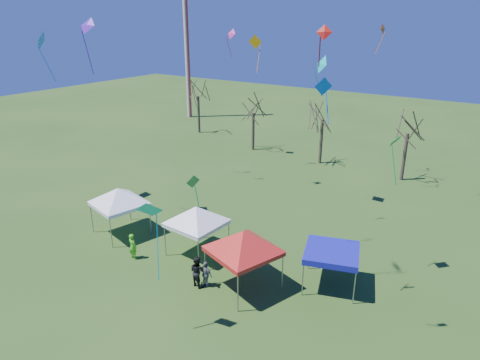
% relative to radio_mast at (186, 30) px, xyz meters
% --- Properties ---
extents(ground, '(140.00, 140.00, 0.00)m').
position_rel_radio_mast_xyz_m(ground, '(28.00, -34.00, -12.50)').
color(ground, '#264616').
rests_on(ground, ground).
extents(radio_mast, '(0.70, 0.70, 25.00)m').
position_rel_radio_mast_xyz_m(radio_mast, '(0.00, 0.00, 0.00)').
color(radio_mast, silver).
rests_on(radio_mast, ground).
extents(tree_0, '(3.83, 3.83, 8.44)m').
position_rel_radio_mast_xyz_m(tree_0, '(7.15, -6.62, -6.01)').
color(tree_0, '#3D2D21').
rests_on(tree_0, ground).
extents(tree_1, '(3.42, 3.42, 7.54)m').
position_rel_radio_mast_xyz_m(tree_1, '(17.23, -9.35, -6.71)').
color(tree_1, '#3D2D21').
rests_on(tree_1, ground).
extents(tree_2, '(3.71, 3.71, 8.18)m').
position_rel_radio_mast_xyz_m(tree_2, '(25.63, -9.62, -6.21)').
color(tree_2, '#3D2D21').
rests_on(tree_2, ground).
extents(tree_3, '(3.59, 3.59, 7.91)m').
position_rel_radio_mast_xyz_m(tree_3, '(34.03, -9.96, -6.42)').
color(tree_3, '#3D2D21').
rests_on(tree_3, ground).
extents(tent_white_west, '(4.31, 4.31, 3.93)m').
position_rel_radio_mast_xyz_m(tent_white_west, '(20.29, -31.77, -9.33)').
color(tent_white_west, gray).
rests_on(tent_white_west, ground).
extents(tent_white_mid, '(4.34, 4.34, 3.83)m').
position_rel_radio_mast_xyz_m(tent_white_mid, '(26.52, -31.02, -9.41)').
color(tent_white_mid, gray).
rests_on(tent_white_mid, ground).
extents(tent_red, '(4.39, 4.39, 4.10)m').
position_rel_radio_mast_xyz_m(tent_red, '(30.99, -32.49, -9.19)').
color(tent_red, gray).
rests_on(tent_red, ground).
extents(tent_blue, '(3.65, 3.65, 2.29)m').
position_rel_radio_mast_xyz_m(tent_blue, '(34.98, -29.64, -10.39)').
color(tent_blue, gray).
rests_on(tent_blue, ground).
extents(person_grey, '(0.95, 0.46, 1.58)m').
position_rel_radio_mast_xyz_m(person_grey, '(29.19, -33.58, -11.71)').
color(person_grey, slate).
rests_on(person_grey, ground).
extents(person_dark, '(1.00, 0.83, 1.85)m').
position_rel_radio_mast_xyz_m(person_dark, '(28.74, -33.78, -11.57)').
color(person_dark, black).
rests_on(person_dark, ground).
extents(person_green, '(0.64, 0.44, 1.71)m').
position_rel_radio_mast_xyz_m(person_green, '(23.51, -33.72, -11.65)').
color(person_green, '#4BC51F').
rests_on(person_green, ground).
extents(kite_1, '(0.58, 0.91, 1.97)m').
position_rel_radio_mast_xyz_m(kite_1, '(28.10, -33.08, -6.54)').
color(kite_1, green).
rests_on(kite_1, ground).
extents(kite_19, '(0.62, 0.89, 2.36)m').
position_rel_radio_mast_xyz_m(kite_19, '(31.97, -14.18, 0.91)').
color(kite_19, orange).
rests_on(kite_19, ground).
extents(kite_9, '(0.65, 0.46, 1.51)m').
position_rel_radio_mast_xyz_m(kite_9, '(35.64, -34.34, 1.23)').
color(kite_9, red).
rests_on(kite_9, ground).
extents(kite_8, '(1.34, 0.91, 3.78)m').
position_rel_radio_mast_xyz_m(kite_8, '(17.08, -30.16, 1.25)').
color(kite_8, '#5B1AB7').
rests_on(kite_8, ground).
extents(kite_2, '(1.38, 0.72, 3.40)m').
position_rel_radio_mast_xyz_m(kite_2, '(20.35, -14.16, -0.37)').
color(kite_2, orange).
rests_on(kite_2, ground).
extents(kite_14, '(1.40, 1.51, 3.75)m').
position_rel_radio_mast_xyz_m(kite_14, '(11.63, -30.20, 0.17)').
color(kite_14, blue).
rests_on(kite_14, ground).
extents(kite_5, '(1.52, 1.37, 4.04)m').
position_rel_radio_mast_xyz_m(kite_5, '(29.41, -37.61, -6.12)').
color(kite_5, '#0CB8B5').
rests_on(kite_5, ground).
extents(kite_17, '(0.83, 1.11, 3.05)m').
position_rel_radio_mast_xyz_m(kite_17, '(36.81, -26.47, -4.47)').
color(kite_17, green).
rests_on(kite_17, ground).
extents(kite_13, '(1.23, 0.92, 2.86)m').
position_rel_radio_mast_xyz_m(kite_13, '(16.39, -12.37, 0.21)').
color(kite_13, '#DE3182').
rests_on(kite_13, ground).
extents(kite_11, '(1.48, 1.39, 3.11)m').
position_rel_radio_mast_xyz_m(kite_11, '(29.31, -19.51, -1.44)').
color(kite_11, '#0CC0AF').
rests_on(kite_11, ground).
extents(kite_27, '(0.78, 0.79, 2.16)m').
position_rel_radio_mast_xyz_m(kite_27, '(34.42, -31.12, -1.19)').
color(kite_27, blue).
rests_on(kite_27, ground).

